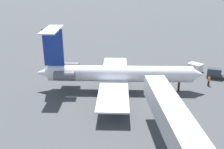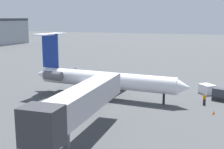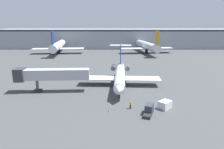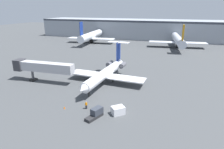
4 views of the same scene
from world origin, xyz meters
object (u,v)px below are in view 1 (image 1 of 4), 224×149
at_px(cargo_container_uld, 195,67).
at_px(baggage_tug_lead, 216,74).
at_px(regional_jet, 114,73).
at_px(jet_bridge, 177,127).
at_px(ground_crew_marshaller, 209,81).

bearing_deg(cargo_container_uld, baggage_tug_lead, -144.73).
distance_m(regional_jet, baggage_tug_lead, 19.67).
xyz_separation_m(jet_bridge, baggage_tug_lead, (23.20, -13.39, -3.59)).
bearing_deg(jet_bridge, ground_crew_marshaller, -28.60).
height_order(ground_crew_marshaller, baggage_tug_lead, baggage_tug_lead).
distance_m(jet_bridge, cargo_container_uld, 29.25).
bearing_deg(ground_crew_marshaller, jet_bridge, 151.40).
bearing_deg(baggage_tug_lead, regional_jet, 104.33).
xyz_separation_m(jet_bridge, cargo_container_uld, (26.97, -10.73, -3.62)).
height_order(jet_bridge, cargo_container_uld, jet_bridge).
relative_size(ground_crew_marshaller, cargo_container_uld, 0.54).
bearing_deg(baggage_tug_lead, cargo_container_uld, 35.27).
bearing_deg(ground_crew_marshaller, cargo_container_uld, 0.94).
xyz_separation_m(regional_jet, ground_crew_marshaller, (1.53, -16.39, -2.20)).
distance_m(jet_bridge, ground_crew_marshaller, 22.94).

